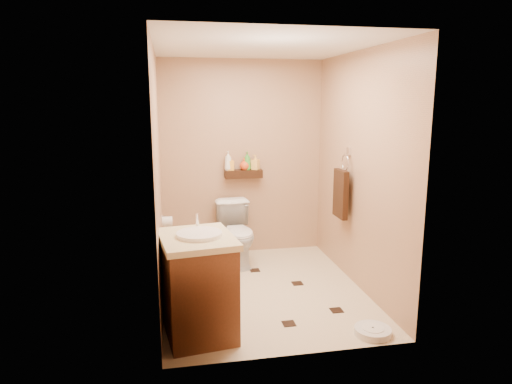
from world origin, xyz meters
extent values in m
plane|color=beige|center=(0.00, 0.00, 0.00)|extent=(2.50, 2.50, 0.00)
cube|color=tan|center=(0.00, 1.25, 1.20)|extent=(2.00, 0.04, 2.40)
cube|color=tan|center=(0.00, -1.25, 1.20)|extent=(2.00, 0.04, 2.40)
cube|color=tan|center=(-1.00, 0.00, 1.20)|extent=(0.04, 2.50, 2.40)
cube|color=tan|center=(1.00, 0.00, 1.20)|extent=(0.04, 2.50, 2.40)
cube|color=silver|center=(0.00, 0.00, 2.40)|extent=(2.00, 2.50, 0.02)
cube|color=#321B0D|center=(0.00, 1.17, 1.02)|extent=(0.46, 0.14, 0.10)
cube|color=black|center=(-0.39, -0.16, 0.00)|extent=(0.11, 0.11, 0.01)
cube|color=black|center=(0.39, 0.08, 0.00)|extent=(0.11, 0.11, 0.01)
cube|color=black|center=(0.08, -0.76, 0.00)|extent=(0.11, 0.11, 0.01)
cube|color=black|center=(-0.47, 0.53, 0.00)|extent=(0.11, 0.11, 0.01)
cube|color=black|center=(0.58, -0.60, 0.00)|extent=(0.11, 0.11, 0.01)
cube|color=black|center=(0.02, 0.54, 0.00)|extent=(0.11, 0.11, 0.01)
imported|color=white|center=(-0.13, 0.83, 0.36)|extent=(0.46, 0.74, 0.73)
cube|color=brown|center=(-0.70, -0.77, 0.40)|extent=(0.61, 0.72, 0.79)
cube|color=beige|center=(-0.70, -0.77, 0.82)|extent=(0.66, 0.76, 0.05)
cylinder|color=white|center=(-0.68, -0.77, 0.85)|extent=(0.37, 0.37, 0.05)
cylinder|color=silver|center=(-0.68, -0.55, 0.92)|extent=(0.03, 0.03, 0.12)
cylinder|color=white|center=(0.71, -1.07, 0.03)|extent=(0.40, 0.40, 0.06)
cylinder|color=white|center=(0.71, -1.07, 0.06)|extent=(0.18, 0.18, 0.01)
cylinder|color=#175F54|center=(-0.82, 0.64, 0.06)|extent=(0.11, 0.11, 0.12)
cylinder|color=white|center=(-0.82, 0.64, 0.29)|extent=(0.02, 0.02, 0.35)
sphere|color=white|center=(-0.82, 0.64, 0.45)|extent=(0.08, 0.08, 0.08)
cube|color=silver|center=(0.98, 0.25, 1.38)|extent=(0.03, 0.06, 0.08)
torus|color=silver|center=(0.95, 0.25, 1.26)|extent=(0.02, 0.19, 0.19)
cube|color=#371C10|center=(0.91, 0.25, 0.92)|extent=(0.06, 0.30, 0.52)
cylinder|color=white|center=(-0.94, 0.65, 0.60)|extent=(0.11, 0.11, 0.11)
cylinder|color=silver|center=(-0.98, 0.65, 0.66)|extent=(0.04, 0.02, 0.02)
imported|color=white|center=(-0.19, 1.17, 1.19)|extent=(0.12, 0.12, 0.24)
imported|color=#FFAF35|center=(-0.16, 1.17, 1.16)|extent=(0.08, 0.08, 0.18)
imported|color=#EC4F1B|center=(0.01, 1.17, 1.15)|extent=(0.14, 0.14, 0.16)
imported|color=green|center=(0.05, 1.17, 1.18)|extent=(0.10, 0.10, 0.23)
imported|color=#FABE53|center=(0.15, 1.17, 1.16)|extent=(0.12, 0.12, 0.18)
camera|label=1|loc=(-0.89, -4.31, 1.91)|focal=32.00mm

